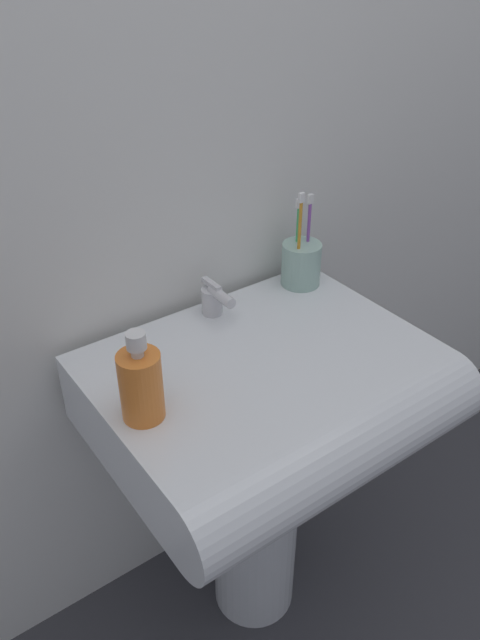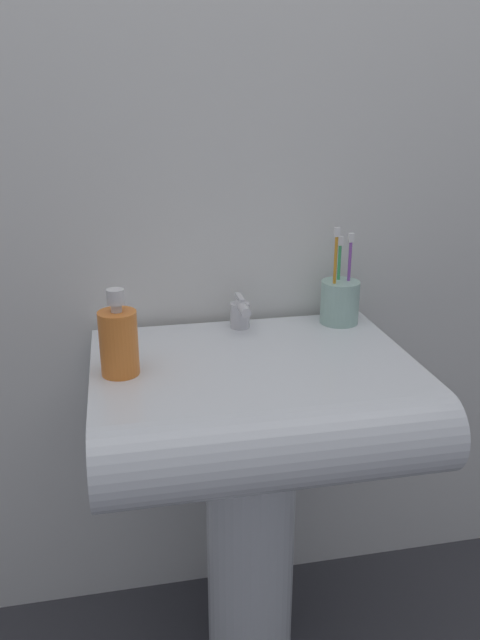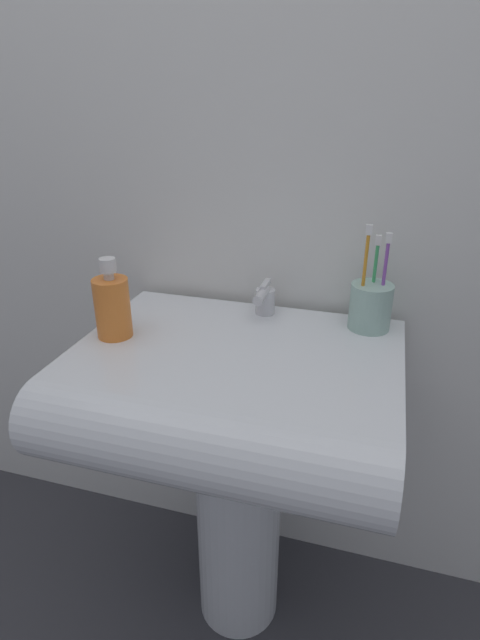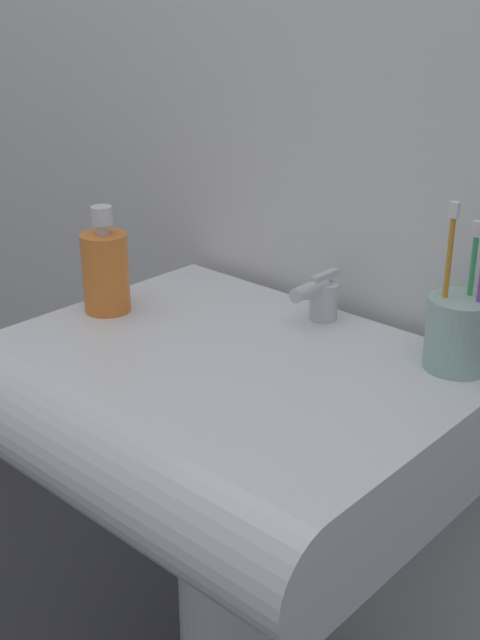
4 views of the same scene
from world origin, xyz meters
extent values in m
cube|color=silver|center=(0.00, 0.26, 1.20)|extent=(5.00, 0.05, 2.40)
cylinder|color=white|center=(0.00, 0.00, 0.30)|extent=(0.19, 0.19, 0.60)
cube|color=white|center=(0.00, 0.00, 0.68)|extent=(0.63, 0.44, 0.15)
cylinder|color=white|center=(0.00, -0.22, 0.68)|extent=(0.63, 0.15, 0.15)
cylinder|color=silver|center=(0.01, 0.17, 0.78)|extent=(0.04, 0.04, 0.06)
cylinder|color=silver|center=(0.01, 0.14, 0.81)|extent=(0.02, 0.07, 0.02)
cube|color=silver|center=(0.01, 0.17, 0.82)|extent=(0.01, 0.06, 0.01)
cylinder|color=#99BFB2|center=(0.24, 0.16, 0.80)|extent=(0.09, 0.09, 0.10)
cylinder|color=orange|center=(0.22, 0.15, 0.86)|extent=(0.01, 0.01, 0.19)
cube|color=white|center=(0.22, 0.15, 0.96)|extent=(0.01, 0.01, 0.02)
cylinder|color=purple|center=(0.26, 0.16, 0.85)|extent=(0.01, 0.01, 0.17)
cube|color=white|center=(0.26, 0.16, 0.94)|extent=(0.01, 0.01, 0.02)
cylinder|color=#3FB266|center=(0.24, 0.18, 0.85)|extent=(0.01, 0.01, 0.16)
cube|color=white|center=(0.24, 0.18, 0.94)|extent=(0.01, 0.01, 0.02)
cylinder|color=orange|center=(-0.26, -0.02, 0.81)|extent=(0.07, 0.07, 0.12)
cylinder|color=silver|center=(-0.26, -0.02, 0.88)|extent=(0.02, 0.02, 0.01)
cylinder|color=silver|center=(-0.26, -0.02, 0.90)|extent=(0.03, 0.03, 0.03)
camera|label=1|loc=(-0.58, -0.75, 1.45)|focal=35.00mm
camera|label=2|loc=(-0.25, -1.11, 1.24)|focal=35.00mm
camera|label=3|loc=(0.25, -0.83, 1.21)|focal=28.00mm
camera|label=4|loc=(0.67, -0.74, 1.22)|focal=45.00mm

